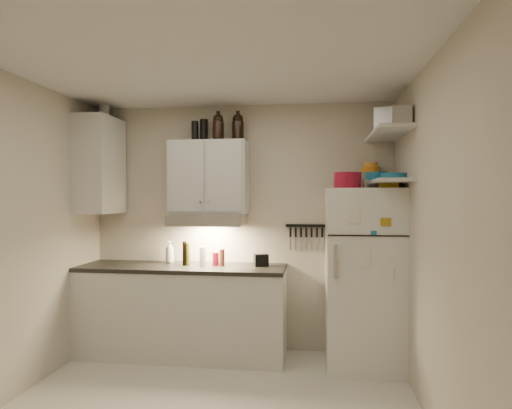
# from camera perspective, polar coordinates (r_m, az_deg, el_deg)

# --- Properties ---
(ceiling) EXTENTS (3.20, 3.00, 0.02)m
(ceiling) POSITION_cam_1_polar(r_m,az_deg,el_deg) (3.26, -6.78, 18.71)
(ceiling) COLOR silver
(ceiling) RESTS_ON ground
(back_wall) EXTENTS (3.20, 0.02, 2.60)m
(back_wall) POSITION_cam_1_polar(r_m,az_deg,el_deg) (4.60, -2.10, -3.00)
(back_wall) COLOR #BEB5A3
(back_wall) RESTS_ON ground
(left_wall) EXTENTS (0.02, 3.00, 2.60)m
(left_wall) POSITION_cam_1_polar(r_m,az_deg,el_deg) (3.85, -30.73, -3.87)
(left_wall) COLOR #BEB5A3
(left_wall) RESTS_ON ground
(right_wall) EXTENTS (0.02, 3.00, 2.60)m
(right_wall) POSITION_cam_1_polar(r_m,az_deg,el_deg) (3.14, 23.14, -4.85)
(right_wall) COLOR #BEB5A3
(right_wall) RESTS_ON ground
(base_cabinet) EXTENTS (2.10, 0.60, 0.88)m
(base_cabinet) POSITION_cam_1_polar(r_m,az_deg,el_deg) (4.56, -9.80, -14.00)
(base_cabinet) COLOR silver
(base_cabinet) RESTS_ON floor
(countertop) EXTENTS (2.10, 0.62, 0.04)m
(countertop) POSITION_cam_1_polar(r_m,az_deg,el_deg) (4.47, -9.82, -8.29)
(countertop) COLOR black
(countertop) RESTS_ON base_cabinet
(upper_cabinet) EXTENTS (0.80, 0.33, 0.75)m
(upper_cabinet) POSITION_cam_1_polar(r_m,az_deg,el_deg) (4.48, -6.27, 3.61)
(upper_cabinet) COLOR silver
(upper_cabinet) RESTS_ON back_wall
(side_cabinet) EXTENTS (0.33, 0.55, 1.00)m
(side_cabinet) POSITION_cam_1_polar(r_m,az_deg,el_deg) (4.76, -20.11, 4.91)
(side_cabinet) COLOR silver
(side_cabinet) RESTS_ON left_wall
(range_hood) EXTENTS (0.76, 0.46, 0.12)m
(range_hood) POSITION_cam_1_polar(r_m,az_deg,el_deg) (4.42, -6.47, -1.99)
(range_hood) COLOR silver
(range_hood) RESTS_ON back_wall
(fridge) EXTENTS (0.70, 0.68, 1.70)m
(fridge) POSITION_cam_1_polar(r_m,az_deg,el_deg) (4.27, 14.09, -9.41)
(fridge) COLOR white
(fridge) RESTS_ON floor
(shelf_hi) EXTENTS (0.30, 0.95, 0.03)m
(shelf_hi) POSITION_cam_1_polar(r_m,az_deg,el_deg) (4.14, 17.16, 9.03)
(shelf_hi) COLOR silver
(shelf_hi) RESTS_ON right_wall
(shelf_lo) EXTENTS (0.30, 0.95, 0.03)m
(shelf_lo) POSITION_cam_1_polar(r_m,az_deg,el_deg) (4.10, 17.14, 2.93)
(shelf_lo) COLOR silver
(shelf_lo) RESTS_ON right_wall
(knife_strip) EXTENTS (0.42, 0.02, 0.03)m
(knife_strip) POSITION_cam_1_polar(r_m,az_deg,el_deg) (4.51, 6.66, -2.83)
(knife_strip) COLOR black
(knife_strip) RESTS_ON back_wall
(dutch_oven) EXTENTS (0.32, 0.32, 0.15)m
(dutch_oven) POSITION_cam_1_polar(r_m,az_deg,el_deg) (4.08, 12.11, 3.15)
(dutch_oven) COLOR maroon
(dutch_oven) RESTS_ON fridge
(book_stack) EXTENTS (0.25, 0.27, 0.07)m
(book_stack) POSITION_cam_1_polar(r_m,az_deg,el_deg) (4.11, 17.62, 2.60)
(book_stack) COLOR #AD8215
(book_stack) RESTS_ON fridge
(spice_jar) EXTENTS (0.07, 0.07, 0.09)m
(spice_jar) POSITION_cam_1_polar(r_m,az_deg,el_deg) (4.17, 14.31, 2.69)
(spice_jar) COLOR silver
(spice_jar) RESTS_ON fridge
(stock_pot) EXTENTS (0.30, 0.30, 0.18)m
(stock_pot) POSITION_cam_1_polar(r_m,az_deg,el_deg) (4.49, 17.27, 9.71)
(stock_pot) COLOR silver
(stock_pot) RESTS_ON shelf_hi
(tin_a) EXTENTS (0.26, 0.24, 0.21)m
(tin_a) POSITION_cam_1_polar(r_m,az_deg,el_deg) (4.12, 17.11, 10.73)
(tin_a) COLOR #AAAAAD
(tin_a) RESTS_ON shelf_hi
(tin_b) EXTENTS (0.18, 0.18, 0.16)m
(tin_b) POSITION_cam_1_polar(r_m,az_deg,el_deg) (3.87, 18.79, 11.04)
(tin_b) COLOR #AAAAAD
(tin_b) RESTS_ON shelf_hi
(bowl_teal) EXTENTS (0.22, 0.22, 0.09)m
(bowl_teal) POSITION_cam_1_polar(r_m,az_deg,el_deg) (4.40, 15.78, 3.57)
(bowl_teal) COLOR teal
(bowl_teal) RESTS_ON shelf_lo
(bowl_orange) EXTENTS (0.18, 0.18, 0.05)m
(bowl_orange) POSITION_cam_1_polar(r_m,az_deg,el_deg) (4.44, 15.04, 4.48)
(bowl_orange) COLOR orange
(bowl_orange) RESTS_ON bowl_teal
(bowl_yellow) EXTENTS (0.14, 0.14, 0.04)m
(bowl_yellow) POSITION_cam_1_polar(r_m,az_deg,el_deg) (4.44, 15.04, 5.12)
(bowl_yellow) COLOR orange
(bowl_yellow) RESTS_ON bowl_orange
(plates) EXTENTS (0.31, 0.31, 0.06)m
(plates) POSITION_cam_1_polar(r_m,az_deg,el_deg) (4.10, 17.96, 3.56)
(plates) COLOR teal
(plates) RESTS_ON shelf_lo
(growler_a) EXTENTS (0.13, 0.13, 0.27)m
(growler_a) POSITION_cam_1_polar(r_m,az_deg,el_deg) (4.45, -5.06, 10.28)
(growler_a) COLOR black
(growler_a) RESTS_ON upper_cabinet
(growler_b) EXTENTS (0.16, 0.16, 0.29)m
(growler_b) POSITION_cam_1_polar(r_m,az_deg,el_deg) (4.51, -2.42, 10.25)
(growler_b) COLOR black
(growler_b) RESTS_ON upper_cabinet
(thermos_a) EXTENTS (0.10, 0.10, 0.24)m
(thermos_a) POSITION_cam_1_polar(r_m,az_deg,el_deg) (4.62, -6.96, 9.72)
(thermos_a) COLOR black
(thermos_a) RESTS_ON upper_cabinet
(thermos_b) EXTENTS (0.08, 0.08, 0.21)m
(thermos_b) POSITION_cam_1_polar(r_m,az_deg,el_deg) (4.57, -8.15, 9.62)
(thermos_b) COLOR black
(thermos_b) RESTS_ON upper_cabinet
(side_jar) EXTENTS (0.13, 0.13, 0.15)m
(side_jar) POSITION_cam_1_polar(r_m,az_deg,el_deg) (4.95, -19.63, 11.49)
(side_jar) COLOR silver
(side_jar) RESTS_ON side_cabinet
(soap_bottle) EXTENTS (0.13, 0.13, 0.26)m
(soap_bottle) POSITION_cam_1_polar(r_m,az_deg,el_deg) (4.65, -11.43, -6.05)
(soap_bottle) COLOR silver
(soap_bottle) RESTS_ON countertop
(pepper_mill) EXTENTS (0.06, 0.06, 0.17)m
(pepper_mill) POSITION_cam_1_polar(r_m,az_deg,el_deg) (4.38, -4.56, -7.05)
(pepper_mill) COLOR brown
(pepper_mill) RESTS_ON countertop
(oil_bottle) EXTENTS (0.06, 0.06, 0.23)m
(oil_bottle) POSITION_cam_1_polar(r_m,az_deg,el_deg) (4.44, -9.06, -6.57)
(oil_bottle) COLOR #5A5E17
(oil_bottle) RESTS_ON countertop
(vinegar_bottle) EXTENTS (0.06, 0.06, 0.24)m
(vinegar_bottle) POSITION_cam_1_polar(r_m,az_deg,el_deg) (4.48, -9.46, -6.43)
(vinegar_bottle) COLOR black
(vinegar_bottle) RESTS_ON countertop
(clear_bottle) EXTENTS (0.08, 0.08, 0.19)m
(clear_bottle) POSITION_cam_1_polar(r_m,az_deg,el_deg) (4.41, -7.12, -6.87)
(clear_bottle) COLOR silver
(clear_bottle) RESTS_ON countertop
(red_jar) EXTENTS (0.09, 0.09, 0.13)m
(red_jar) POSITION_cam_1_polar(r_m,az_deg,el_deg) (4.42, -5.41, -7.24)
(red_jar) COLOR maroon
(red_jar) RESTS_ON countertop
(caddy) EXTENTS (0.16, 0.14, 0.12)m
(caddy) POSITION_cam_1_polar(r_m,az_deg,el_deg) (4.37, 0.68, -7.42)
(caddy) COLOR black
(caddy) RESTS_ON countertop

